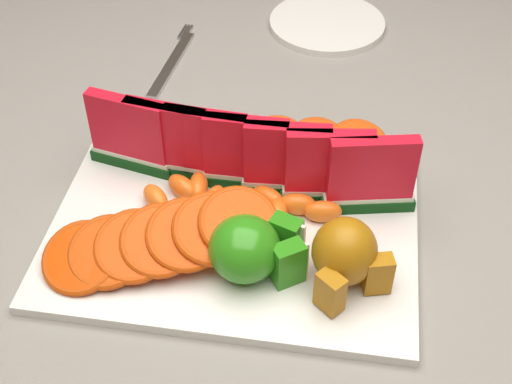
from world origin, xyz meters
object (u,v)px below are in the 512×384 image
apple_cluster (252,249)px  side_plate (327,23)px  fork (173,61)px  pear_cluster (346,255)px  platter (235,226)px

apple_cluster → side_plate: (0.04, 0.52, -0.04)m
apple_cluster → side_plate: apple_cluster is taller
side_plate → fork: size_ratio=1.05×
apple_cluster → pear_cluster: bearing=0.7°
apple_cluster → fork: size_ratio=0.55×
platter → fork: size_ratio=2.05×
pear_cluster → platter: bearing=152.5°
side_plate → apple_cluster: bearing=-93.9°
apple_cluster → side_plate: size_ratio=0.52×
pear_cluster → fork: size_ratio=0.50×
platter → side_plate: 0.46m
platter → pear_cluster: bearing=-27.5°
platter → apple_cluster: apple_cluster is taller
side_plate → fork: bearing=-147.6°
side_plate → platter: bearing=-98.2°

